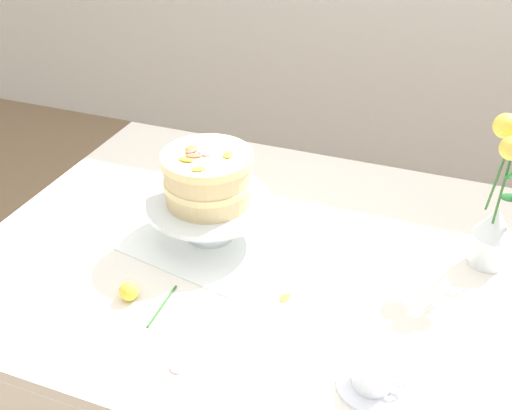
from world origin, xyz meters
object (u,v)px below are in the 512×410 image
object	(u,v)px
dining_table	(283,295)
teacup	(373,378)
layer_cake	(208,177)
cake_stand	(209,207)
fallen_rose	(130,292)
flower_vase	(497,213)

from	to	relation	value
dining_table	teacup	world-z (taller)	teacup
dining_table	layer_cake	size ratio (longest dim) A/B	6.87
teacup	cake_stand	bearing A→B (deg)	145.47
layer_cake	teacup	size ratio (longest dim) A/B	1.65
dining_table	fallen_rose	xyz separation A→B (m)	(-0.26, -0.22, 0.11)
cake_stand	layer_cake	xyz separation A→B (m)	(-0.00, -0.00, 0.08)
layer_cake	fallen_rose	xyz separation A→B (m)	(-0.06, -0.26, -0.14)
cake_stand	fallen_rose	world-z (taller)	cake_stand
dining_table	cake_stand	world-z (taller)	cake_stand
teacup	dining_table	bearing A→B (deg)	133.04
layer_cake	teacup	world-z (taller)	layer_cake
dining_table	layer_cake	distance (m)	0.32
flower_vase	teacup	bearing A→B (deg)	-110.44
dining_table	flower_vase	world-z (taller)	flower_vase
cake_stand	flower_vase	size ratio (longest dim) A/B	0.84
dining_table	cake_stand	distance (m)	0.27
cake_stand	layer_cake	world-z (taller)	layer_cake
dining_table	layer_cake	world-z (taller)	layer_cake
cake_stand	flower_vase	world-z (taller)	flower_vase
dining_table	cake_stand	size ratio (longest dim) A/B	4.83
dining_table	fallen_rose	size ratio (longest dim) A/B	10.92
fallen_rose	dining_table	bearing A→B (deg)	40.76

